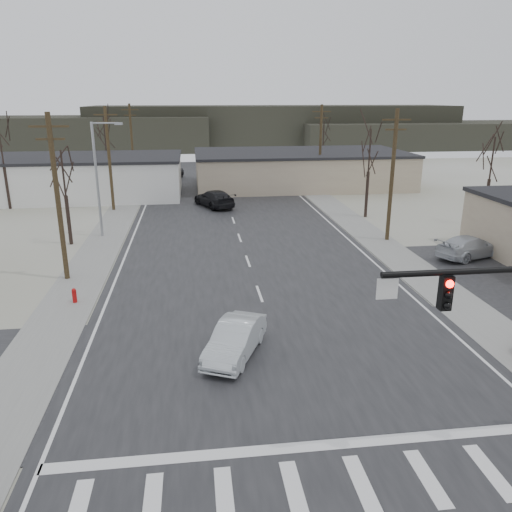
# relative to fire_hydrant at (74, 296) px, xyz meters

# --- Properties ---
(ground) EXTENTS (140.00, 140.00, 0.00)m
(ground) POSITION_rel_fire_hydrant_xyz_m (10.20, -8.00, -0.45)
(ground) COLOR beige
(ground) RESTS_ON ground
(main_road) EXTENTS (18.00, 110.00, 0.05)m
(main_road) POSITION_rel_fire_hydrant_xyz_m (10.20, 7.00, -0.43)
(main_road) COLOR black
(main_road) RESTS_ON ground
(cross_road) EXTENTS (90.00, 10.00, 0.04)m
(cross_road) POSITION_rel_fire_hydrant_xyz_m (10.20, -8.00, -0.43)
(cross_road) COLOR black
(cross_road) RESTS_ON ground
(sidewalk_left) EXTENTS (3.00, 90.00, 0.06)m
(sidewalk_left) POSITION_rel_fire_hydrant_xyz_m (-0.40, 12.00, -0.42)
(sidewalk_left) COLOR gray
(sidewalk_left) RESTS_ON ground
(sidewalk_right) EXTENTS (3.00, 90.00, 0.06)m
(sidewalk_right) POSITION_rel_fire_hydrant_xyz_m (20.80, 12.00, -0.42)
(sidewalk_right) COLOR gray
(sidewalk_right) RESTS_ON ground
(fire_hydrant) EXTENTS (0.24, 0.24, 0.87)m
(fire_hydrant) POSITION_rel_fire_hydrant_xyz_m (0.00, 0.00, 0.00)
(fire_hydrant) COLOR #A50C0C
(fire_hydrant) RESTS_ON ground
(building_left_far) EXTENTS (22.30, 12.30, 4.50)m
(building_left_far) POSITION_rel_fire_hydrant_xyz_m (-5.80, 32.00, 1.80)
(building_left_far) COLOR silver
(building_left_far) RESTS_ON ground
(building_right_far) EXTENTS (26.30, 14.30, 4.30)m
(building_right_far) POSITION_rel_fire_hydrant_xyz_m (20.20, 36.00, 1.70)
(building_right_far) COLOR tan
(building_right_far) RESTS_ON ground
(upole_left_b) EXTENTS (2.20, 0.30, 10.00)m
(upole_left_b) POSITION_rel_fire_hydrant_xyz_m (-1.30, 4.00, 4.77)
(upole_left_b) COLOR #41341E
(upole_left_b) RESTS_ON ground
(upole_left_c) EXTENTS (2.20, 0.30, 10.00)m
(upole_left_c) POSITION_rel_fire_hydrant_xyz_m (-1.30, 24.00, 4.77)
(upole_left_c) COLOR #41341E
(upole_left_c) RESTS_ON ground
(upole_left_d) EXTENTS (2.20, 0.30, 10.00)m
(upole_left_d) POSITION_rel_fire_hydrant_xyz_m (-1.30, 44.00, 4.77)
(upole_left_d) COLOR #41341E
(upole_left_d) RESTS_ON ground
(upole_right_a) EXTENTS (2.20, 0.30, 10.00)m
(upole_right_a) POSITION_rel_fire_hydrant_xyz_m (21.70, 10.00, 4.77)
(upole_right_a) COLOR #41341E
(upole_right_a) RESTS_ON ground
(upole_right_b) EXTENTS (2.20, 0.30, 10.00)m
(upole_right_b) POSITION_rel_fire_hydrant_xyz_m (21.70, 32.00, 4.77)
(upole_right_b) COLOR #41341E
(upole_right_b) RESTS_ON ground
(streetlight_main) EXTENTS (2.40, 0.25, 9.00)m
(streetlight_main) POSITION_rel_fire_hydrant_xyz_m (-0.60, 14.00, 4.64)
(streetlight_main) COLOR gray
(streetlight_main) RESTS_ON ground
(tree_left_near) EXTENTS (3.30, 3.30, 7.35)m
(tree_left_near) POSITION_rel_fire_hydrant_xyz_m (-2.80, 12.00, 4.78)
(tree_left_near) COLOR black
(tree_left_near) RESTS_ON ground
(tree_right_mid) EXTENTS (3.74, 3.74, 8.33)m
(tree_right_mid) POSITION_rel_fire_hydrant_xyz_m (22.70, 18.00, 5.48)
(tree_right_mid) COLOR black
(tree_right_mid) RESTS_ON ground
(tree_left_far) EXTENTS (3.96, 3.96, 8.82)m
(tree_left_far) POSITION_rel_fire_hydrant_xyz_m (-3.80, 38.00, 5.83)
(tree_left_far) COLOR black
(tree_left_far) RESTS_ON ground
(tree_right_far) EXTENTS (3.52, 3.52, 7.84)m
(tree_right_far) POSITION_rel_fire_hydrant_xyz_m (25.20, 44.00, 5.13)
(tree_right_far) COLOR black
(tree_right_far) RESTS_ON ground
(tree_lot) EXTENTS (3.52, 3.52, 7.84)m
(tree_lot) POSITION_rel_fire_hydrant_xyz_m (32.20, 14.00, 5.13)
(tree_lot) COLOR black
(tree_lot) RESTS_ON ground
(tree_left_mid) EXTENTS (3.96, 3.96, 8.82)m
(tree_left_mid) POSITION_rel_fire_hydrant_xyz_m (-11.80, 26.00, 5.83)
(tree_left_mid) COLOR black
(tree_left_mid) RESTS_ON ground
(hill_left) EXTENTS (70.00, 18.00, 7.00)m
(hill_left) POSITION_rel_fire_hydrant_xyz_m (-24.80, 84.00, 3.05)
(hill_left) COLOR #333026
(hill_left) RESTS_ON ground
(hill_center) EXTENTS (80.00, 18.00, 9.00)m
(hill_center) POSITION_rel_fire_hydrant_xyz_m (25.20, 88.00, 4.05)
(hill_center) COLOR #333026
(hill_center) RESTS_ON ground
(hill_right) EXTENTS (60.00, 18.00, 5.50)m
(hill_right) POSITION_rel_fire_hydrant_xyz_m (60.20, 82.00, 2.30)
(hill_right) COLOR #333026
(hill_right) RESTS_ON ground
(sedan_crossing) EXTENTS (3.29, 4.80, 1.50)m
(sedan_crossing) POSITION_rel_fire_hydrant_xyz_m (8.22, -6.91, 0.34)
(sedan_crossing) COLOR #B8BFC3
(sedan_crossing) RESTS_ON main_road
(car_far_a) EXTENTS (4.53, 6.35, 1.71)m
(car_far_a) POSITION_rel_fire_hydrant_xyz_m (8.75, 24.19, 0.45)
(car_far_a) COLOR black
(car_far_a) RESTS_ON main_road
(car_far_b) EXTENTS (3.38, 4.97, 1.57)m
(car_far_b) POSITION_rel_fire_hydrant_xyz_m (3.93, 43.55, 0.38)
(car_far_b) COLOR black
(car_far_b) RESTS_ON main_road
(car_parked_silver) EXTENTS (5.71, 3.98, 1.53)m
(car_parked_silver) POSITION_rel_fire_hydrant_xyz_m (25.69, 4.92, 0.35)
(car_parked_silver) COLOR #AAAFB5
(car_parked_silver) RESTS_ON parking_lot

